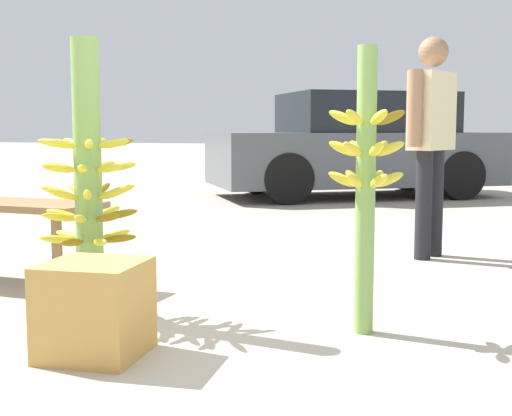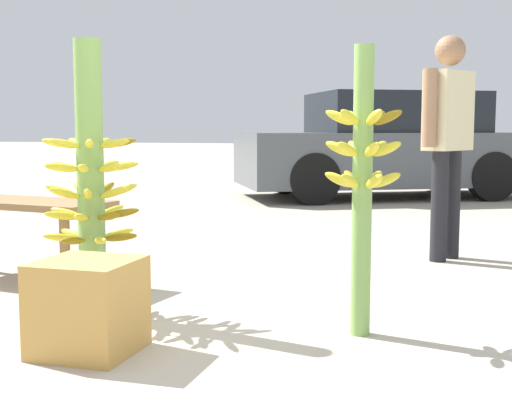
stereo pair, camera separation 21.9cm
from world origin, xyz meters
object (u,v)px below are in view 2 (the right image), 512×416
at_px(banana_stalk_left, 91,182).
at_px(market_bench, 15,212).
at_px(parked_car, 386,147).
at_px(produce_crate, 88,306).
at_px(banana_stalk_center, 362,179).
at_px(vendor_person, 448,128).

bearing_deg(banana_stalk_left, market_bench, 146.65).
xyz_separation_m(parked_car, produce_crate, (-0.41, -7.37, -0.49)).
bearing_deg(banana_stalk_center, produce_crate, -150.68).
relative_size(banana_stalk_center, market_bench, 1.01).
relative_size(banana_stalk_center, parked_car, 0.31).
distance_m(banana_stalk_left, parked_car, 6.83).
xyz_separation_m(banana_stalk_center, parked_car, (-0.66, 6.76, -0.03)).
bearing_deg(market_bench, banana_stalk_center, -5.29).
bearing_deg(banana_stalk_left, vendor_person, 51.39).
height_order(banana_stalk_left, market_bench, banana_stalk_left).
distance_m(parked_car, produce_crate, 7.39).
distance_m(banana_stalk_center, parked_car, 6.80).
xyz_separation_m(vendor_person, parked_car, (-0.97, 4.68, -0.26)).
xyz_separation_m(market_bench, produce_crate, (1.16, -1.14, -0.24)).
distance_m(banana_stalk_left, market_bench, 1.05).
distance_m(banana_stalk_center, produce_crate, 1.34).
bearing_deg(banana_stalk_left, banana_stalk_center, 1.10).
relative_size(vendor_person, parked_car, 0.38).
bearing_deg(banana_stalk_center, parked_car, 95.59).
height_order(banana_stalk_center, produce_crate, banana_stalk_center).
height_order(banana_stalk_left, vendor_person, vendor_person).
bearing_deg(vendor_person, banana_stalk_left, -12.27).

